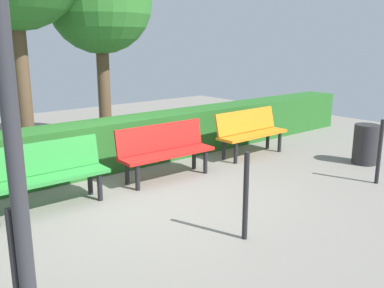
{
  "coord_description": "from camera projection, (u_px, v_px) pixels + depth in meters",
  "views": [
    {
      "loc": [
        3.02,
        4.75,
        2.15
      ],
      "look_at": [
        -1.12,
        -0.25,
        0.55
      ],
      "focal_mm": 39.52,
      "sensor_mm": 36.0,
      "label": 1
    }
  ],
  "objects": [
    {
      "name": "railing_post_mid",
      "position": [
        246.0,
        196.0,
        4.59
      ],
      "size": [
        0.06,
        0.06,
        1.0
      ],
      "primitive_type": "cylinder",
      "color": "black",
      "rests_on": "ground_plane"
    },
    {
      "name": "hedge_row",
      "position": [
        138.0,
        140.0,
        7.54
      ],
      "size": [
        11.2,
        0.68,
        0.84
      ],
      "primitive_type": "cube",
      "color": "#266023",
      "rests_on": "ground_plane"
    },
    {
      "name": "tree_near",
      "position": [
        100.0,
        2.0,
        8.17
      ],
      "size": [
        2.04,
        2.04,
        3.92
      ],
      "color": "brown",
      "rests_on": "ground_plane"
    },
    {
      "name": "trash_bin",
      "position": [
        366.0,
        144.0,
        7.49
      ],
      "size": [
        0.43,
        0.43,
        0.71
      ],
      "primitive_type": "cylinder",
      "color": "#262628",
      "rests_on": "ground_plane"
    },
    {
      "name": "bench_green",
      "position": [
        43.0,
        172.0,
        5.47
      ],
      "size": [
        1.65,
        0.47,
        0.86
      ],
      "rotation": [
        0.0,
        0.0,
        -0.01
      ],
      "color": "#2D8C38",
      "rests_on": "ground_plane"
    },
    {
      "name": "railing_post_near",
      "position": [
        380.0,
        152.0,
        6.41
      ],
      "size": [
        0.06,
        0.06,
        1.0
      ],
      "primitive_type": "cylinder",
      "color": "black",
      "rests_on": "ground_plane"
    },
    {
      "name": "ground_plane",
      "position": [
        142.0,
        197.0,
        5.94
      ],
      "size": [
        16.0,
        16.0,
        0.0
      ],
      "primitive_type": "plane",
      "color": "gray"
    },
    {
      "name": "bench_red",
      "position": [
        165.0,
        149.0,
        6.68
      ],
      "size": [
        1.61,
        0.48,
        0.86
      ],
      "rotation": [
        0.0,
        0.0,
        -0.02
      ],
      "color": "red",
      "rests_on": "ground_plane"
    },
    {
      "name": "bench_orange",
      "position": [
        250.0,
        130.0,
        8.03
      ],
      "size": [
        1.56,
        0.5,
        0.86
      ],
      "rotation": [
        0.0,
        0.0,
        0.02
      ],
      "color": "orange",
      "rests_on": "ground_plane"
    },
    {
      "name": "railing_post_far",
      "position": [
        16.0,
        273.0,
        3.08
      ],
      "size": [
        0.06,
        0.06,
        1.0
      ],
      "primitive_type": "cylinder",
      "color": "black",
      "rests_on": "ground_plane"
    }
  ]
}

